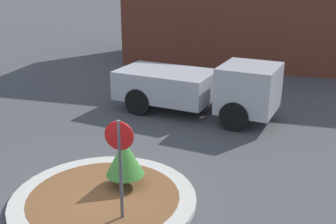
% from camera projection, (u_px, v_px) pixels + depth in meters
% --- Properties ---
extents(ground_plane, '(120.00, 120.00, 0.00)m').
position_uv_depth(ground_plane, '(104.00, 201.00, 9.63)').
color(ground_plane, '#474749').
extents(traffic_island, '(4.23, 4.23, 0.13)m').
position_uv_depth(traffic_island, '(104.00, 199.00, 9.61)').
color(traffic_island, '#BCB7AD').
rests_on(traffic_island, ground_plane).
extents(stop_sign, '(0.60, 0.07, 2.29)m').
position_uv_depth(stop_sign, '(120.00, 155.00, 8.33)').
color(stop_sign, '#4C4C51').
rests_on(stop_sign, ground_plane).
extents(island_shrub, '(0.90, 0.90, 1.18)m').
position_uv_depth(island_shrub, '(125.00, 157.00, 9.83)').
color(island_shrub, brown).
rests_on(island_shrub, traffic_island).
extents(utility_truck, '(6.01, 3.07, 1.98)m').
position_uv_depth(utility_truck, '(200.00, 87.00, 14.84)').
color(utility_truck, '#B2B2B7').
rests_on(utility_truck, ground_plane).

